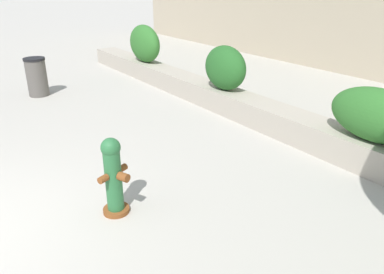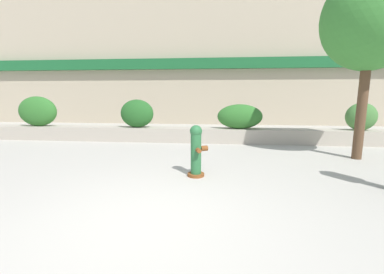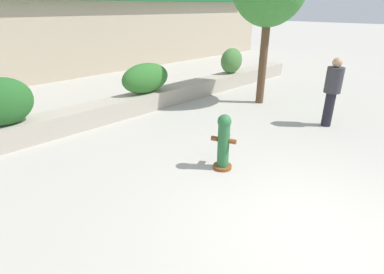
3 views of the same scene
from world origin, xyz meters
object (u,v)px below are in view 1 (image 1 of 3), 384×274
at_px(hedge_bush_1, 225,68).
at_px(fire_hydrant, 113,176).
at_px(trash_bin, 37,77).
at_px(hedge_bush_2, 377,115).
at_px(hedge_bush_0, 145,44).

xyz_separation_m(hedge_bush_1, fire_hydrant, (2.51, -3.94, -0.46)).
relative_size(hedge_bush_1, trash_bin, 1.20).
bearing_deg(hedge_bush_2, trash_bin, -156.04).
height_order(fire_hydrant, trash_bin, fire_hydrant).
relative_size(fire_hydrant, trash_bin, 1.07).
xyz_separation_m(hedge_bush_0, trash_bin, (0.12, -3.32, -0.56)).
distance_m(hedge_bush_0, fire_hydrant, 7.52).
bearing_deg(fire_hydrant, trash_bin, 174.38).
bearing_deg(fire_hydrant, hedge_bush_1, 122.45).
bearing_deg(fire_hydrant, hedge_bush_0, 148.34).
xyz_separation_m(hedge_bush_1, trash_bin, (-3.77, -3.32, -0.50)).
distance_m(hedge_bush_0, hedge_bush_1, 3.88).
distance_m(hedge_bush_1, trash_bin, 5.05).
relative_size(hedge_bush_1, fire_hydrant, 1.12).
xyz_separation_m(hedge_bush_2, trash_bin, (-7.48, -3.32, -0.42)).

